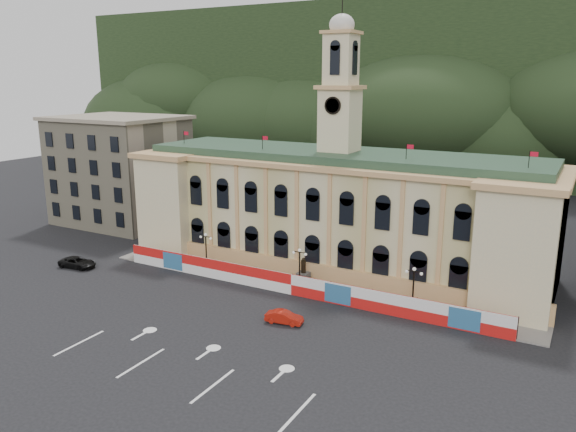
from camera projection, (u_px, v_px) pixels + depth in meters
The scene contains 13 objects.
ground at pixel (217, 346), 53.83m from camera, with size 260.00×260.00×0.00m, color black.
lane_markings at pixel (183, 369), 49.58m from camera, with size 26.00×10.00×0.02m, color white, non-canonical shape.
hill_ridge at pixel (480, 98), 152.63m from camera, with size 230.00×80.00×64.00m.
city_hall at pixel (337, 209), 75.38m from camera, with size 56.20×17.60×37.10m.
side_building_left at pixel (120, 170), 98.09m from camera, with size 21.00×17.00×18.60m.
hoarding_fence at pixel (292, 284), 66.28m from camera, with size 50.00×0.44×2.50m.
pavement at pixel (302, 286), 68.87m from camera, with size 56.00×5.50×0.16m, color slate.
statue at pixel (303, 277), 68.81m from camera, with size 1.40×1.40×3.72m.
lamp_left at pixel (206, 248), 74.11m from camera, with size 1.96×0.44×5.15m.
lamp_center at pixel (300, 265), 67.51m from camera, with size 1.96×0.44×5.15m.
lamp_right at pixel (413, 285), 60.91m from camera, with size 1.96×0.44×5.15m.
red_sedan at pixel (284, 317), 58.63m from camera, with size 4.17×2.02×1.32m, color #A7170B.
black_suv at pixel (78, 262), 75.81m from camera, with size 5.42×3.04×1.43m, color black.
Camera 1 is at (29.90, -39.72, 25.07)m, focal length 35.00 mm.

